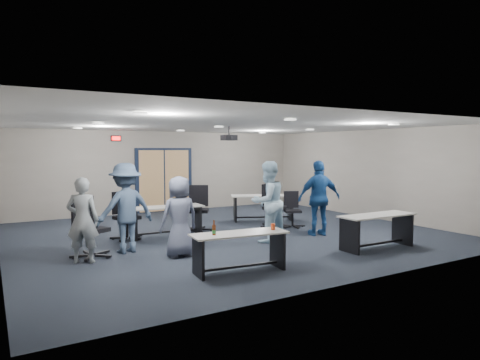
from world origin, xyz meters
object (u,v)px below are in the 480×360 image
chair_back_d (293,210)px  person_lightblue (268,202)px  person_back (125,208)px  person_plaid (180,216)px  table_front_right (377,225)px  chair_loose_left (91,228)px  table_back_right (263,203)px  table_back_left (166,216)px  chair_back_c (275,206)px  person_navy (319,198)px  table_front_left (239,245)px  chair_back_a (127,216)px  chair_back_b (198,209)px  person_gray (83,220)px

chair_back_d → person_lightblue: (-1.60, -1.16, 0.43)m
person_back → person_plaid: bearing=125.3°
table_front_right → chair_back_d: chair_back_d is taller
chair_loose_left → table_back_right: bearing=-6.7°
table_back_left → person_plaid: size_ratio=1.15×
table_back_left → chair_back_c: 2.95m
chair_loose_left → person_lightblue: 3.80m
table_front_right → person_navy: person_navy is taller
table_back_left → person_lightblue: person_lightblue is taller
table_front_left → chair_back_a: (-0.90, 3.64, 0.08)m
chair_back_b → person_gray: 3.59m
table_front_right → person_plaid: bearing=159.7°
chair_loose_left → person_navy: 5.28m
table_back_left → chair_back_c: chair_back_c is taller
person_gray → person_back: bearing=-129.6°
person_plaid → person_lightblue: 2.26m
chair_back_d → person_plaid: size_ratio=0.61×
chair_back_c → table_front_right: bearing=-114.3°
table_front_left → person_lightblue: 2.55m
table_back_left → person_gray: 2.73m
table_front_left → chair_back_b: bearing=81.9°
table_front_left → chair_loose_left: bearing=136.9°
chair_back_a → chair_back_d: (4.28, -0.72, -0.07)m
chair_back_c → chair_back_d: 0.50m
table_back_left → person_gray: (-2.21, -1.57, 0.30)m
chair_back_b → person_gray: bearing=-121.1°
table_front_right → table_front_left: bearing=-178.6°
person_plaid → table_back_left: bearing=-107.1°
chair_back_a → person_back: size_ratio=0.61×
chair_back_d → person_plaid: (-3.84, -1.39, 0.31)m
table_front_right → person_gray: size_ratio=1.12×
table_back_left → chair_loose_left: (-2.00, -1.24, 0.09)m
chair_back_b → table_front_right: bearing=-26.4°
table_front_left → person_plaid: 1.62m
person_gray → person_navy: size_ratio=0.87×
chair_back_a → chair_back_d: bearing=-24.9°
table_back_right → chair_back_d: 1.33m
table_front_right → person_lightblue: (-1.61, 1.73, 0.42)m
chair_back_d → person_plaid: 4.10m
chair_back_c → chair_back_b: bearing=132.1°
table_front_right → person_plaid: person_plaid is taller
chair_back_b → person_back: 2.60m
chair_back_d → chair_loose_left: size_ratio=0.82×
table_back_right → chair_loose_left: 5.62m
chair_back_a → person_back: bearing=-122.0°
chair_back_d → person_lightblue: person_lightblue is taller
chair_back_a → table_back_right: bearing=-7.2°
person_plaid → person_navy: person_navy is taller
person_lightblue → person_back: bearing=-20.0°
table_front_left → chair_back_b: (0.96, 3.70, 0.11)m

